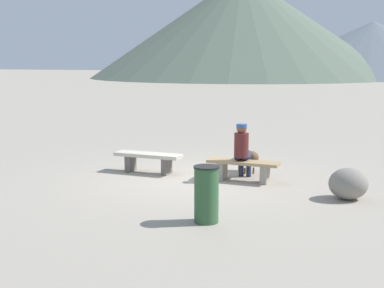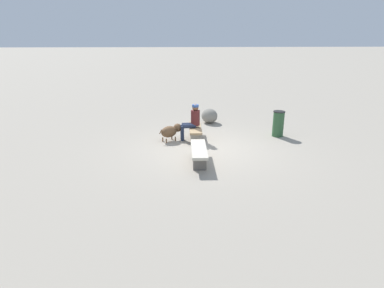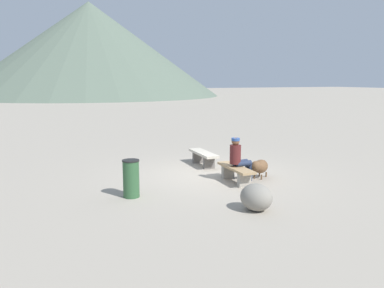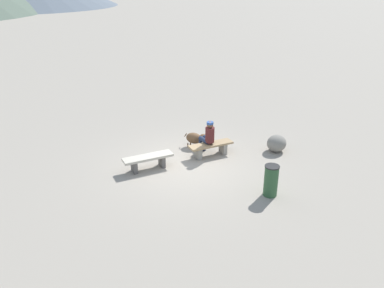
% 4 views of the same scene
% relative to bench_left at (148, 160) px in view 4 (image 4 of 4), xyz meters
% --- Properties ---
extents(ground, '(210.00, 210.00, 0.06)m').
position_rel_bench_left_xyz_m(ground, '(1.25, -0.31, -0.36)').
color(ground, '#9E9384').
extents(bench_left, '(1.61, 0.48, 0.46)m').
position_rel_bench_left_xyz_m(bench_left, '(0.00, 0.00, 0.00)').
color(bench_left, '#605B56').
rests_on(bench_left, ground).
extents(bench_right, '(1.56, 0.46, 0.44)m').
position_rel_bench_left_xyz_m(bench_right, '(2.26, -0.07, -0.03)').
color(bench_right, gray).
rests_on(bench_right, ground).
extents(seated_person, '(0.35, 0.67, 1.25)m').
position_rel_bench_left_xyz_m(seated_person, '(2.20, 0.04, 0.38)').
color(seated_person, '#511E1E').
rests_on(seated_person, ground).
extents(dog, '(0.68, 0.80, 0.56)m').
position_rel_bench_left_xyz_m(dog, '(2.14, 0.78, 0.02)').
color(dog, brown).
rests_on(dog, ground).
extents(trash_bin, '(0.41, 0.41, 0.92)m').
position_rel_bench_left_xyz_m(trash_bin, '(2.43, -3.05, 0.13)').
color(trash_bin, '#2D5633').
rests_on(trash_bin, ground).
extents(boulder, '(0.90, 0.85, 0.59)m').
position_rel_bench_left_xyz_m(boulder, '(4.46, -0.82, -0.04)').
color(boulder, gray).
rests_on(boulder, ground).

